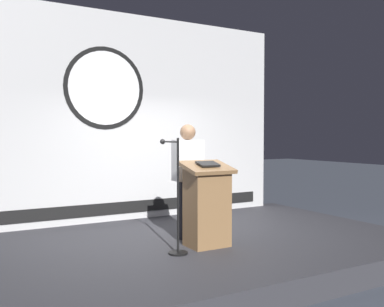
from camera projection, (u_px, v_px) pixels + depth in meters
The scene contains 6 objects.
ground_plane at pixel (189, 261), 6.03m from camera, with size 40.00×40.00×0.00m, color #383D47.
stage_platform at pixel (189, 250), 6.02m from camera, with size 6.40×4.00×0.30m, color #333338.
banner_display at pixel (137, 118), 7.54m from camera, with size 5.57×0.12×3.55m.
podium at pixel (207, 205), 5.66m from camera, with size 0.64×0.50×1.13m.
speaker_person at pixel (188, 181), 6.05m from camera, with size 0.40×0.26×1.62m.
microphone_stand at pixel (176, 212), 5.33m from camera, with size 0.24×0.59×1.43m.
Camera 1 is at (-2.90, -5.21, 1.76)m, focal length 40.24 mm.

